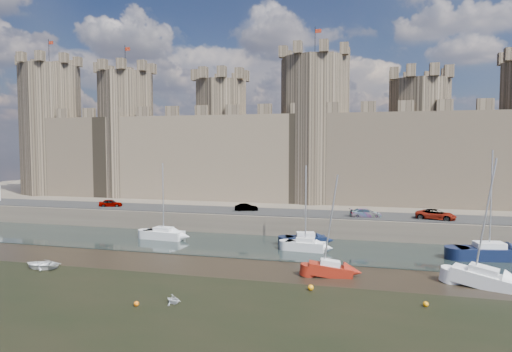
# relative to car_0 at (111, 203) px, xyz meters

# --- Properties ---
(ground) EXTENTS (160.00, 160.00, 0.00)m
(ground) POSITION_rel_car_0_xyz_m (26.08, -33.21, -3.06)
(ground) COLOR black
(ground) RESTS_ON ground
(water_channel) EXTENTS (160.00, 12.00, 0.08)m
(water_channel) POSITION_rel_car_0_xyz_m (26.08, -9.21, -3.02)
(water_channel) COLOR black
(water_channel) RESTS_ON ground
(quay) EXTENTS (160.00, 60.00, 2.50)m
(quay) POSITION_rel_car_0_xyz_m (26.08, 26.79, -1.81)
(quay) COLOR #4C443A
(quay) RESTS_ON ground
(road) EXTENTS (160.00, 7.00, 0.10)m
(road) POSITION_rel_car_0_xyz_m (26.08, 0.79, -0.51)
(road) COLOR black
(road) RESTS_ON quay
(castle) EXTENTS (108.50, 11.00, 29.00)m
(castle) POSITION_rel_car_0_xyz_m (25.44, 14.79, 8.61)
(castle) COLOR #42382B
(castle) RESTS_ON quay
(car_0) EXTENTS (3.54, 2.23, 1.12)m
(car_0) POSITION_rel_car_0_xyz_m (0.00, 0.00, 0.00)
(car_0) COLOR gray
(car_0) RESTS_ON quay
(car_1) EXTENTS (3.41, 2.08, 1.06)m
(car_1) POSITION_rel_car_0_xyz_m (20.63, 0.87, -0.03)
(car_1) COLOR gray
(car_1) RESTS_ON quay
(car_2) EXTENTS (4.15, 2.34, 1.13)m
(car_2) POSITION_rel_car_0_xyz_m (36.68, -0.44, 0.01)
(car_2) COLOR gray
(car_2) RESTS_ON quay
(car_3) EXTENTS (5.04, 3.15, 1.30)m
(car_3) POSITION_rel_car_0_xyz_m (45.01, -0.31, 0.09)
(car_3) COLOR gray
(car_3) RESTS_ON quay
(sailboat_0) EXTENTS (5.15, 2.36, 9.36)m
(sailboat_0) POSITION_rel_car_0_xyz_m (12.74, -8.53, -2.32)
(sailboat_0) COLOR silver
(sailboat_0) RESTS_ON ground
(sailboat_1) EXTENTS (4.91, 3.03, 9.21)m
(sailboat_1) POSITION_rel_car_0_xyz_m (30.11, -7.26, -2.31)
(sailboat_1) COLOR black
(sailboat_1) RESTS_ON ground
(sailboat_2) EXTENTS (4.37, 2.02, 9.14)m
(sailboat_2) POSITION_rel_car_0_xyz_m (30.55, -10.27, -2.31)
(sailboat_2) COLOR silver
(sailboat_2) RESTS_ON ground
(sailboat_3) EXTENTS (6.63, 3.51, 11.04)m
(sailboat_3) POSITION_rel_car_0_xyz_m (49.07, -9.30, -2.22)
(sailboat_3) COLOR black
(sailboat_3) RESTS_ON ground
(sailboat_4) EXTENTS (4.05, 2.05, 9.06)m
(sailboat_4) POSITION_rel_car_0_xyz_m (34.12, -19.16, -2.38)
(sailboat_4) COLOR maroon
(sailboat_4) RESTS_ON ground
(sailboat_5) EXTENTS (5.27, 3.49, 10.60)m
(sailboat_5) POSITION_rel_car_0_xyz_m (46.55, -19.01, -2.30)
(sailboat_5) COLOR white
(sailboat_5) RESTS_ON ground
(dinghy_3) EXTENTS (1.66, 1.57, 0.69)m
(dinghy_3) POSITION_rel_car_0_xyz_m (23.75, -29.26, -2.72)
(dinghy_3) COLOR white
(dinghy_3) RESTS_ON ground
(dinghy_6) EXTENTS (3.79, 2.91, 0.73)m
(dinghy_6) POSITION_rel_car_0_xyz_m (7.54, -23.51, -2.70)
(dinghy_6) COLOR silver
(dinghy_6) RESTS_ON ground
(buoy_0) EXTENTS (0.38, 0.38, 0.38)m
(buoy_0) POSITION_rel_car_0_xyz_m (21.40, -30.39, -2.87)
(buoy_0) COLOR orange
(buoy_0) RESTS_ON ground
(buoy_1) EXTENTS (0.48, 0.48, 0.48)m
(buoy_1) POSITION_rel_car_0_xyz_m (33.02, -23.61, -2.82)
(buoy_1) COLOR orange
(buoy_1) RESTS_ON ground
(buoy_3) EXTENTS (0.40, 0.40, 0.40)m
(buoy_3) POSITION_rel_car_0_xyz_m (41.51, -25.17, -2.86)
(buoy_3) COLOR orange
(buoy_3) RESTS_ON ground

